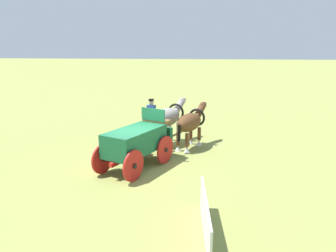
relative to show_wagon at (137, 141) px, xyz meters
name	(u,v)px	position (x,y,z in m)	size (l,w,h in m)	color
ground_plane	(136,168)	(-0.14, 0.06, -1.16)	(220.00, 220.00, 0.00)	olive
show_wagon	(137,141)	(0.00, 0.00, 0.00)	(5.65, 3.21, 2.71)	#195B38
draft_horse_near	(168,118)	(3.57, -0.92, 0.23)	(3.01, 1.81, 2.27)	#9E998E
draft_horse_off	(190,123)	(3.04, -2.11, 0.13)	(2.86, 1.72, 2.15)	brown
sponsor_banner	(205,218)	(-4.99, -2.90, -0.61)	(3.20, 0.06, 1.10)	silver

